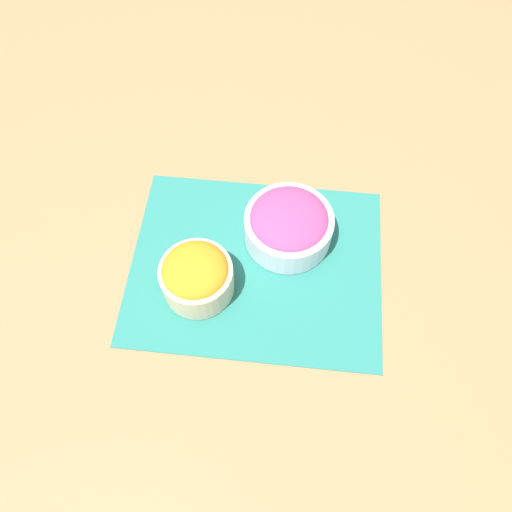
% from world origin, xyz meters
% --- Properties ---
extents(ground_plane, '(3.00, 3.00, 0.00)m').
position_xyz_m(ground_plane, '(0.00, 0.00, 0.00)').
color(ground_plane, olive).
extents(placemat, '(0.45, 0.36, 0.00)m').
position_xyz_m(placemat, '(0.00, 0.00, 0.00)').
color(placemat, '#236B60').
rests_on(placemat, ground_plane).
extents(carrot_bowl, '(0.13, 0.13, 0.09)m').
position_xyz_m(carrot_bowl, '(-0.10, -0.06, 0.05)').
color(carrot_bowl, beige).
rests_on(carrot_bowl, placemat).
extents(onion_bowl, '(0.16, 0.16, 0.08)m').
position_xyz_m(onion_bowl, '(0.05, 0.06, 0.05)').
color(onion_bowl, silver).
rests_on(onion_bowl, placemat).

